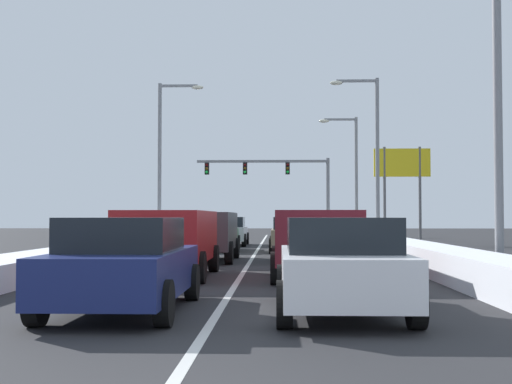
{
  "coord_description": "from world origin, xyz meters",
  "views": [
    {
      "loc": [
        0.96,
        -4.66,
        1.52
      ],
      "look_at": [
        -0.3,
        34.15,
        2.92
      ],
      "focal_mm": 48.45,
      "sensor_mm": 36.0,
      "label": 1
    }
  ],
  "objects_px": {
    "sedan_tan_right_lane_fourth": "(293,234)",
    "traffic_light_gantry": "(281,177)",
    "suv_charcoal_center_lane_third": "(205,231)",
    "sedan_green_center_lane_fourth": "(216,234)",
    "suv_maroon_right_lane_second": "(315,237)",
    "sedan_gray_right_lane_fifth": "(292,231)",
    "suv_red_center_lane_second": "(170,237)",
    "street_lamp_right_mid": "(371,146)",
    "sedan_navy_center_lane_nearest": "(125,264)",
    "sedan_black_right_lane_third": "(306,239)",
    "street_lamp_left_mid": "(165,149)",
    "street_lamp_right_far": "(351,166)",
    "sedan_white_right_lane_nearest": "(340,265)",
    "sedan_silver_center_lane_fifth": "(229,231)",
    "street_lamp_right_near": "(482,87)",
    "roadside_sign_right": "(402,173)"
  },
  "relations": [
    {
      "from": "street_lamp_right_far",
      "to": "suv_charcoal_center_lane_third",
      "type": "bearing_deg",
      "value": -107.56
    },
    {
      "from": "sedan_green_center_lane_fourth",
      "to": "street_lamp_right_mid",
      "type": "bearing_deg",
      "value": 40.01
    },
    {
      "from": "suv_charcoal_center_lane_third",
      "to": "sedan_silver_center_lane_fifth",
      "type": "distance_m",
      "value": 12.84
    },
    {
      "from": "sedan_black_right_lane_third",
      "to": "sedan_tan_right_lane_fourth",
      "type": "height_order",
      "value": "same"
    },
    {
      "from": "sedan_tan_right_lane_fourth",
      "to": "street_lamp_right_mid",
      "type": "bearing_deg",
      "value": 60.07
    },
    {
      "from": "sedan_black_right_lane_third",
      "to": "street_lamp_right_mid",
      "type": "distance_m",
      "value": 14.92
    },
    {
      "from": "traffic_light_gantry",
      "to": "street_lamp_right_near",
      "type": "bearing_deg",
      "value": -82.65
    },
    {
      "from": "sedan_white_right_lane_nearest",
      "to": "traffic_light_gantry",
      "type": "relative_size",
      "value": 0.42
    },
    {
      "from": "sedan_green_center_lane_fourth",
      "to": "roadside_sign_right",
      "type": "relative_size",
      "value": 0.82
    },
    {
      "from": "street_lamp_right_mid",
      "to": "sedan_silver_center_lane_fifth",
      "type": "bearing_deg",
      "value": -173.61
    },
    {
      "from": "street_lamp_left_mid",
      "to": "street_lamp_right_near",
      "type": "bearing_deg",
      "value": -62.58
    },
    {
      "from": "suv_charcoal_center_lane_third",
      "to": "sedan_gray_right_lane_fifth",
      "type": "bearing_deg",
      "value": 75.34
    },
    {
      "from": "suv_red_center_lane_second",
      "to": "roadside_sign_right",
      "type": "height_order",
      "value": "roadside_sign_right"
    },
    {
      "from": "suv_maroon_right_lane_second",
      "to": "sedan_silver_center_lane_fifth",
      "type": "distance_m",
      "value": 19.61
    },
    {
      "from": "sedan_white_right_lane_nearest",
      "to": "sedan_silver_center_lane_fifth",
      "type": "relative_size",
      "value": 1.0
    },
    {
      "from": "sedan_navy_center_lane_nearest",
      "to": "sedan_gray_right_lane_fifth",
      "type": "bearing_deg",
      "value": 82.75
    },
    {
      "from": "sedan_gray_right_lane_fifth",
      "to": "suv_red_center_lane_second",
      "type": "relative_size",
      "value": 0.92
    },
    {
      "from": "sedan_navy_center_lane_nearest",
      "to": "traffic_light_gantry",
      "type": "relative_size",
      "value": 0.42
    },
    {
      "from": "sedan_silver_center_lane_fifth",
      "to": "suv_maroon_right_lane_second",
      "type": "bearing_deg",
      "value": -79.6
    },
    {
      "from": "sedan_white_right_lane_nearest",
      "to": "traffic_light_gantry",
      "type": "height_order",
      "value": "traffic_light_gantry"
    },
    {
      "from": "suv_charcoal_center_lane_third",
      "to": "sedan_navy_center_lane_nearest",
      "type": "bearing_deg",
      "value": -89.71
    },
    {
      "from": "traffic_light_gantry",
      "to": "suv_maroon_right_lane_second",
      "type": "bearing_deg",
      "value": -88.96
    },
    {
      "from": "sedan_black_right_lane_third",
      "to": "traffic_light_gantry",
      "type": "xyz_separation_m",
      "value": [
        -0.74,
        31.2,
        3.96
      ]
    },
    {
      "from": "sedan_green_center_lane_fourth",
      "to": "street_lamp_right_near",
      "type": "distance_m",
      "value": 16.18
    },
    {
      "from": "sedan_tan_right_lane_fourth",
      "to": "traffic_light_gantry",
      "type": "relative_size",
      "value": 0.42
    },
    {
      "from": "sedan_navy_center_lane_nearest",
      "to": "sedan_silver_center_lane_fifth",
      "type": "relative_size",
      "value": 1.0
    },
    {
      "from": "street_lamp_right_near",
      "to": "street_lamp_right_mid",
      "type": "xyz_separation_m",
      "value": [
        -0.07,
        20.12,
        0.59
      ]
    },
    {
      "from": "sedan_gray_right_lane_fifth",
      "to": "street_lamp_right_far",
      "type": "xyz_separation_m",
      "value": [
        4.25,
        11.28,
        4.23
      ]
    },
    {
      "from": "sedan_tan_right_lane_fourth",
      "to": "street_lamp_right_mid",
      "type": "height_order",
      "value": "street_lamp_right_mid"
    },
    {
      "from": "suv_charcoal_center_lane_third",
      "to": "traffic_light_gantry",
      "type": "relative_size",
      "value": 0.46
    },
    {
      "from": "suv_maroon_right_lane_second",
      "to": "sedan_gray_right_lane_fifth",
      "type": "height_order",
      "value": "suv_maroon_right_lane_second"
    },
    {
      "from": "sedan_navy_center_lane_nearest",
      "to": "street_lamp_right_far",
      "type": "xyz_separation_m",
      "value": [
        7.45,
        36.41,
        4.23
      ]
    },
    {
      "from": "sedan_gray_right_lane_fifth",
      "to": "suv_red_center_lane_second",
      "type": "height_order",
      "value": "suv_red_center_lane_second"
    },
    {
      "from": "suv_red_center_lane_second",
      "to": "street_lamp_left_mid",
      "type": "bearing_deg",
      "value": 99.71
    },
    {
      "from": "sedan_gray_right_lane_fifth",
      "to": "sedan_black_right_lane_third",
      "type": "bearing_deg",
      "value": -88.96
    },
    {
      "from": "traffic_light_gantry",
      "to": "sedan_black_right_lane_third",
      "type": "bearing_deg",
      "value": -88.64
    },
    {
      "from": "suv_charcoal_center_lane_third",
      "to": "street_lamp_right_far",
      "type": "distance_m",
      "value": 25.23
    },
    {
      "from": "suv_red_center_lane_second",
      "to": "street_lamp_right_near",
      "type": "height_order",
      "value": "street_lamp_right_near"
    },
    {
      "from": "suv_charcoal_center_lane_third",
      "to": "sedan_green_center_lane_fourth",
      "type": "height_order",
      "value": "suv_charcoal_center_lane_third"
    },
    {
      "from": "sedan_gray_right_lane_fifth",
      "to": "street_lamp_left_mid",
      "type": "xyz_separation_m",
      "value": [
        -7.29,
        3.54,
        4.71
      ]
    },
    {
      "from": "suv_red_center_lane_second",
      "to": "street_lamp_right_mid",
      "type": "distance_m",
      "value": 21.86
    },
    {
      "from": "traffic_light_gantry",
      "to": "street_lamp_left_mid",
      "type": "xyz_separation_m",
      "value": [
        -6.78,
        -15.27,
        0.75
      ]
    },
    {
      "from": "sedan_navy_center_lane_nearest",
      "to": "sedan_green_center_lane_fourth",
      "type": "distance_m",
      "value": 19.78
    },
    {
      "from": "sedan_white_right_lane_nearest",
      "to": "sedan_green_center_lane_fourth",
      "type": "xyz_separation_m",
      "value": [
        -3.78,
        19.85,
        0.0
      ]
    },
    {
      "from": "suv_red_center_lane_second",
      "to": "suv_charcoal_center_lane_third",
      "type": "height_order",
      "value": "same"
    },
    {
      "from": "sedan_tan_right_lane_fourth",
      "to": "street_lamp_right_far",
      "type": "bearing_deg",
      "value": 76.12
    },
    {
      "from": "sedan_black_right_lane_third",
      "to": "street_lamp_left_mid",
      "type": "xyz_separation_m",
      "value": [
        -7.52,
        15.93,
        4.71
      ]
    },
    {
      "from": "sedan_green_center_lane_fourth",
      "to": "street_lamp_right_near",
      "type": "relative_size",
      "value": 0.57
    },
    {
      "from": "street_lamp_right_near",
      "to": "roadside_sign_right",
      "type": "relative_size",
      "value": 1.44
    },
    {
      "from": "sedan_black_right_lane_third",
      "to": "street_lamp_right_far",
      "type": "distance_m",
      "value": 24.38
    }
  ]
}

